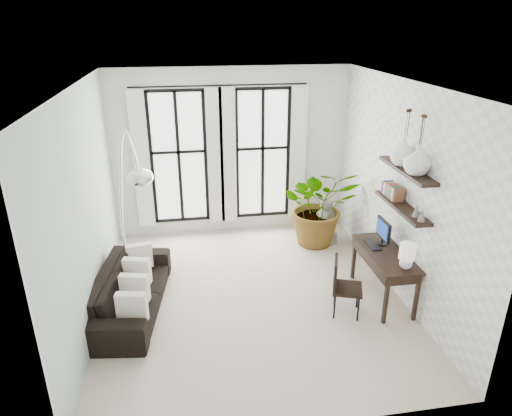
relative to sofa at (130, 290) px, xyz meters
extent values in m
plane|color=beige|center=(1.80, 0.03, -0.32)|extent=(5.00, 5.00, 0.00)
plane|color=white|center=(1.80, 0.03, 2.88)|extent=(5.00, 5.00, 0.00)
plane|color=#AABEB5|center=(-0.45, 0.03, 1.28)|extent=(0.00, 5.00, 5.00)
plane|color=white|center=(4.05, 0.03, 1.28)|extent=(0.00, 5.00, 5.00)
plane|color=white|center=(1.80, 2.53, 1.28)|extent=(4.50, 0.00, 4.50)
cube|color=white|center=(0.80, 2.50, 1.23)|extent=(1.00, 0.02, 2.50)
cube|color=white|center=(0.12, 2.40, 1.23)|extent=(0.30, 0.04, 2.60)
cube|color=white|center=(1.48, 2.40, 1.23)|extent=(0.30, 0.04, 2.60)
cube|color=white|center=(2.40, 2.50, 1.23)|extent=(1.00, 0.02, 2.50)
cube|color=white|center=(1.72, 2.40, 1.23)|extent=(0.30, 0.04, 2.60)
cube|color=white|center=(3.08, 2.40, 1.23)|extent=(0.30, 0.04, 2.60)
cylinder|color=black|center=(1.60, 2.41, 2.56)|extent=(3.20, 0.03, 0.03)
cube|color=black|center=(3.91, -0.32, 1.18)|extent=(0.25, 1.30, 0.05)
cube|color=black|center=(3.91, -0.32, 1.73)|extent=(0.25, 1.30, 0.05)
cube|color=#D93648|center=(3.91, 0.23, 1.30)|extent=(0.16, 0.04, 0.18)
cube|color=#3140AE|center=(3.91, 0.18, 1.30)|extent=(0.16, 0.04, 0.18)
cube|color=yellow|center=(3.91, 0.14, 1.30)|extent=(0.16, 0.04, 0.18)
cube|color=#2F8E59|center=(3.91, 0.09, 1.30)|extent=(0.16, 0.04, 0.18)
cube|color=purple|center=(3.91, 0.05, 1.30)|extent=(0.16, 0.04, 0.18)
cube|color=#F45A36|center=(3.91, 0.00, 1.30)|extent=(0.16, 0.04, 0.18)
cube|color=#4E4E4E|center=(3.91, -0.04, 1.30)|extent=(0.16, 0.04, 0.18)
cube|color=teal|center=(3.91, -0.09, 1.30)|extent=(0.16, 0.04, 0.18)
cube|color=#C0AD89|center=(3.91, -0.13, 1.30)|extent=(0.16, 0.04, 0.18)
cube|color=brown|center=(3.91, -0.18, 1.30)|extent=(0.16, 0.04, 0.18)
cone|color=gray|center=(3.91, -0.72, 1.30)|extent=(0.10, 0.10, 0.18)
cone|color=gray|center=(3.91, -0.87, 1.30)|extent=(0.10, 0.10, 0.18)
imported|color=black|center=(0.00, 0.00, 0.00)|extent=(1.14, 2.28, 0.64)
cube|color=white|center=(0.10, -0.70, 0.18)|extent=(0.40, 0.12, 0.40)
cube|color=white|center=(0.10, -0.23, 0.18)|extent=(0.40, 0.12, 0.40)
cube|color=white|center=(0.10, 0.23, 0.18)|extent=(0.40, 0.12, 0.40)
cube|color=white|center=(0.10, 0.70, 0.18)|extent=(0.40, 0.12, 0.40)
imported|color=#2D7228|center=(3.33, 1.65, 0.45)|extent=(1.48, 1.31, 1.53)
cube|color=black|center=(3.75, -0.32, 0.45)|extent=(0.56, 1.33, 0.04)
cube|color=black|center=(3.73, -0.32, 0.36)|extent=(0.51, 1.27, 0.12)
cube|color=black|center=(3.52, -0.94, 0.06)|extent=(0.05, 0.05, 0.74)
cube|color=black|center=(3.98, -0.94, 0.06)|extent=(0.05, 0.05, 0.74)
cube|color=black|center=(3.52, 0.29, 0.06)|extent=(0.05, 0.05, 0.74)
cube|color=black|center=(3.98, 0.29, 0.06)|extent=(0.05, 0.05, 0.74)
cube|color=black|center=(3.80, -0.07, 0.72)|extent=(0.04, 0.42, 0.30)
cube|color=navy|center=(3.78, -0.07, 0.72)|extent=(0.00, 0.36, 0.24)
cube|color=black|center=(3.65, -0.07, 0.48)|extent=(0.15, 0.40, 0.02)
sphere|color=silver|center=(3.80, -0.84, 0.56)|extent=(0.18, 0.18, 0.18)
cylinder|color=white|center=(3.80, -0.84, 0.75)|extent=(0.22, 0.22, 0.22)
cube|color=black|center=(3.08, -0.61, 0.09)|extent=(0.53, 0.53, 0.05)
cube|color=black|center=(2.91, -0.55, 0.32)|extent=(0.17, 0.40, 0.46)
cylinder|color=black|center=(2.92, -0.78, -0.13)|extent=(0.03, 0.03, 0.38)
cylinder|color=black|center=(3.25, -0.78, -0.13)|extent=(0.03, 0.03, 0.38)
cylinder|color=black|center=(2.92, -0.45, -0.13)|extent=(0.03, 0.03, 0.38)
cylinder|color=black|center=(3.25, -0.45, -0.13)|extent=(0.03, 0.03, 0.38)
cylinder|color=silver|center=(-0.10, 0.68, -0.26)|extent=(0.39, 0.39, 0.11)
cylinder|color=silver|center=(-0.10, 0.68, 0.28)|extent=(0.04, 0.04, 1.09)
ellipsoid|color=silver|center=(0.30, 0.05, 1.70)|extent=(0.35, 0.35, 0.23)
cylinder|color=gray|center=(3.48, 1.70, -0.25)|extent=(0.48, 0.48, 0.14)
ellipsoid|color=gray|center=(3.48, 1.70, 0.09)|extent=(0.43, 0.43, 0.53)
sphere|color=gray|center=(3.48, 1.70, 0.42)|extent=(0.24, 0.24, 0.24)
imported|color=white|center=(3.91, -0.57, 1.95)|extent=(0.37, 0.37, 0.38)
imported|color=white|center=(3.91, -0.17, 1.95)|extent=(0.37, 0.37, 0.38)
camera|label=1|loc=(0.89, -5.89, 3.66)|focal=32.00mm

